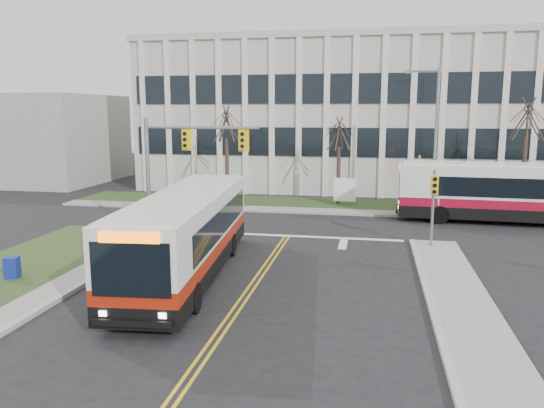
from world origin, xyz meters
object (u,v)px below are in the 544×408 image
at_px(streetlight, 433,133).
at_px(newspaper_box_blue, 12,269).
at_px(bus_cross, 512,194).
at_px(bus_main, 187,236).
at_px(directory_sign, 345,190).

xyz_separation_m(streetlight, newspaper_box_blue, (-17.37, -17.42, -4.72)).
bearing_deg(bus_cross, streetlight, -113.90).
relative_size(streetlight, newspaper_box_blue, 9.68).
bearing_deg(newspaper_box_blue, bus_main, 4.51).
distance_m(streetlight, directory_sign, 6.96).
distance_m(streetlight, bus_main, 19.28).
relative_size(bus_cross, newspaper_box_blue, 13.54).
bearing_deg(streetlight, newspaper_box_blue, -134.91).
relative_size(directory_sign, bus_main, 0.16).
height_order(directory_sign, newspaper_box_blue, directory_sign).
xyz_separation_m(directory_sign, newspaper_box_blue, (-11.84, -18.72, -0.70)).
xyz_separation_m(streetlight, bus_main, (-10.87, -15.53, -3.55)).
bearing_deg(newspaper_box_blue, directory_sign, 45.99).
xyz_separation_m(bus_main, newspaper_box_blue, (-6.50, -1.89, -1.17)).
distance_m(bus_main, bus_cross, 20.24).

